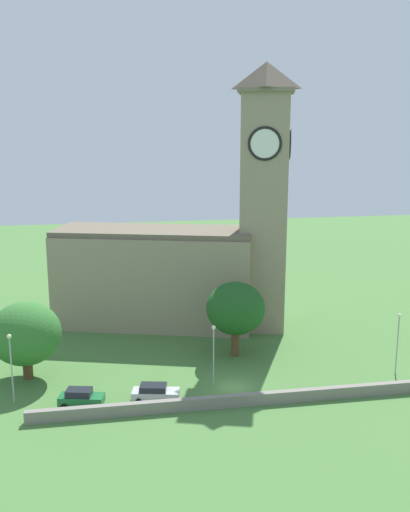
{
  "coord_description": "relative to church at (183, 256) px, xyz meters",
  "views": [
    {
      "loc": [
        -12.72,
        -54.45,
        26.37
      ],
      "look_at": [
        -1.76,
        8.41,
        12.46
      ],
      "focal_mm": 40.11,
      "sensor_mm": 36.0,
      "label": 1
    }
  ],
  "objects": [
    {
      "name": "ground_plane",
      "position": [
        2.58,
        -6.29,
        -9.69
      ],
      "size": [
        200.0,
        200.0,
        0.0
      ],
      "primitive_type": "plane",
      "color": "#477538"
    },
    {
      "name": "church",
      "position": [
        0.0,
        0.0,
        0.0
      ],
      "size": [
        32.87,
        17.13,
        34.99
      ],
      "color": "gray",
      "rests_on": "ground"
    },
    {
      "name": "quay_barrier",
      "position": [
        2.58,
        -25.38,
        -9.09
      ],
      "size": [
        41.73,
        0.7,
        1.2
      ],
      "primitive_type": "cube",
      "color": "gray",
      "rests_on": "ground"
    },
    {
      "name": "car_green",
      "position": [
        -13.25,
        -22.75,
        -8.79
      ],
      "size": [
        4.62,
        2.76,
        1.79
      ],
      "color": "#1E6B38",
      "rests_on": "ground"
    },
    {
      "name": "car_silver",
      "position": [
        -5.97,
        -22.68,
        -8.86
      ],
      "size": [
        4.97,
        2.89,
        1.64
      ],
      "color": "silver",
      "rests_on": "ground"
    },
    {
      "name": "streetlamp_west_end",
      "position": [
        -19.83,
        -21.0,
        -4.88
      ],
      "size": [
        0.44,
        0.44,
        7.24
      ],
      "color": "#9EA0A5",
      "rests_on": "ground"
    },
    {
      "name": "streetlamp_west_mid",
      "position": [
        0.39,
        -20.55,
        -5.15
      ],
      "size": [
        0.44,
        0.44,
        6.77
      ],
      "color": "#9EA0A5",
      "rests_on": "ground"
    },
    {
      "name": "streetlamp_central",
      "position": [
        21.02,
        -20.76,
        -5.03
      ],
      "size": [
        0.44,
        0.44,
        6.97
      ],
      "color": "#9EA0A5",
      "rests_on": "ground"
    },
    {
      "name": "tree_churchyard",
      "position": [
        -19.17,
        -15.11,
        -4.55
      ],
      "size": [
        7.6,
        7.6,
        8.59
      ],
      "color": "brown",
      "rests_on": "ground"
    },
    {
      "name": "tree_riverside_east",
      "position": [
        4.54,
        -12.65,
        -3.79
      ],
      "size": [
        6.96,
        6.96,
        9.08
      ],
      "color": "brown",
      "rests_on": "ground"
    }
  ]
}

